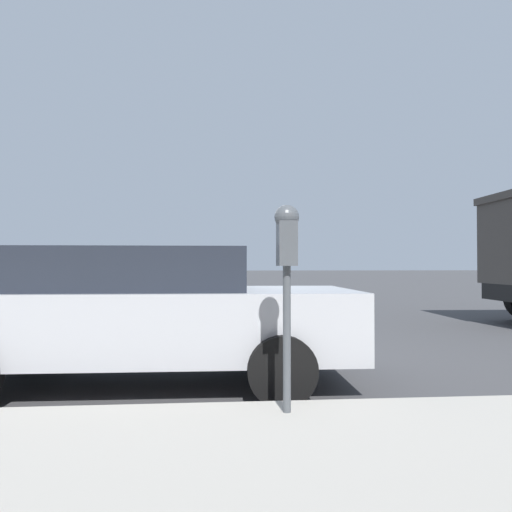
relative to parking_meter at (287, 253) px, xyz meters
The scene contains 3 objects.
ground_plane 3.03m from the parking_meter, 21.22° to the left, with size 220.00×220.00×0.00m, color #424244.
parking_meter is the anchor object (origin of this frame).
car_silver 2.22m from the parking_meter, 39.36° to the left, with size 2.07×4.55×1.46m.
Camera 1 is at (-6.29, -0.41, 1.28)m, focal length 35.00 mm.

